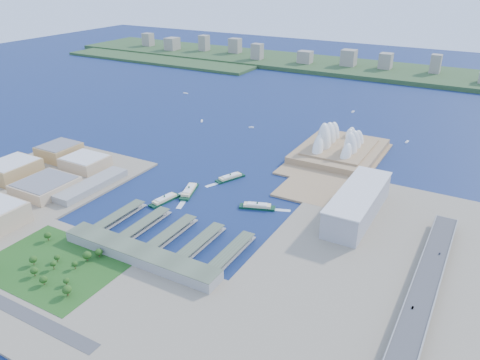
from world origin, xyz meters
The scene contains 25 objects.
ground centered at (0.00, 0.00, 0.00)m, with size 3000.00×3000.00×0.00m, color #0F1B47.
west_land centered at (-250.00, -105.00, 1.50)m, with size 220.00×390.00×3.00m, color gray.
south_land centered at (0.00, -210.00, 1.50)m, with size 720.00×180.00×3.00m, color gray.
east_land centered at (240.00, -50.00, 1.50)m, with size 240.00×500.00×3.00m, color gray.
peninsula centered at (107.50, 260.00, 1.50)m, with size 135.00×220.00×3.00m, color #9A7A54.
far_shore centered at (0.00, 980.00, 6.00)m, with size 2200.00×260.00×12.00m, color #2D4926.
opera_house centered at (105.00, 280.00, 32.00)m, with size 134.00×180.00×58.00m, color white, non-canonical shape.
toaster_building centered at (195.00, 80.00, 20.50)m, with size 45.00×155.00×35.00m, color #949499.
expressway centered at (300.00, -60.00, 8.93)m, with size 26.00×340.00×11.85m, color gray, non-canonical shape.
west_buildings centered at (-250.00, -70.00, 16.50)m, with size 200.00×280.00×27.00m, color #A88754, non-canonical shape.
ferry_wharves centered at (14.00, -75.00, 4.65)m, with size 184.00×90.00×9.30m, color #4B5641, non-canonical shape.
terminal_building centered at (15.00, -135.00, 9.00)m, with size 200.00×28.00×12.00m, color gray.
park centered at (-60.00, -190.00, 11.00)m, with size 150.00×110.00×16.00m, color #194714, non-canonical shape.
far_skyline centered at (0.00, 960.00, 39.50)m, with size 1900.00×140.00×55.00m, color gray, non-canonical shape.
ferry_a centered at (-36.73, 32.22, 5.07)m, with size 13.66×53.65×10.14m, color #0D351E, non-canonical shape.
ferry_b centered at (-8.52, 101.52, 4.62)m, with size 12.45×48.90×9.25m, color #0D351E, non-canonical shape.
ferry_c centered at (-50.56, -7.03, 4.70)m, with size 12.66×49.72×9.40m, color #0D351E, non-canonical shape.
ferry_d centered at (70.62, 39.13, 4.61)m, with size 12.40×48.71×9.21m, color #0D351E, non-canonical shape.
boat_a centered at (-205.96, 318.84, 1.44)m, with size 3.74×14.96×2.89m, color white, non-canonical shape.
boat_b centered at (-95.94, 333.08, 1.36)m, with size 3.52×10.07×2.72m, color white, non-canonical shape.
boat_c centered at (194.11, 401.62, 1.44)m, with size 3.74×12.81×2.88m, color white, non-canonical shape.
boat_d centered at (-369.05, 489.25, 1.19)m, with size 3.09×14.13×2.38m, color white, non-canonical shape.
boat_e centered at (49.51, 539.32, 1.49)m, with size 3.86×12.14×2.98m, color white, non-canonical shape.
car_b centered at (296.00, -85.14, 15.52)m, with size 1.42×4.06×1.34m, color slate.
car_c centered at (304.00, 20.08, 15.47)m, with size 1.75×4.30×1.25m, color slate.
Camera 1 is at (324.38, -457.74, 302.85)m, focal length 35.00 mm.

